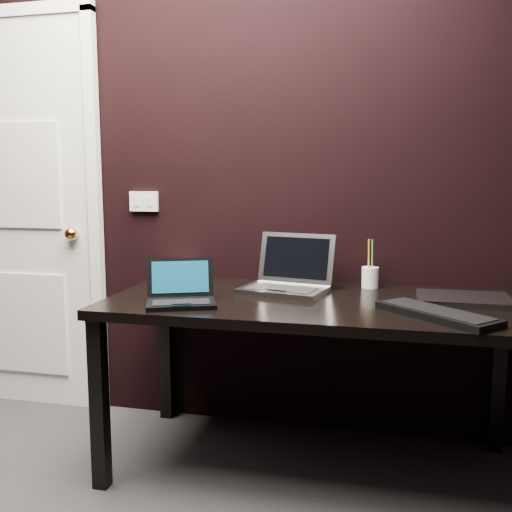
% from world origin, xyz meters
% --- Properties ---
extents(wall_back, '(4.00, 0.00, 4.00)m').
position_xyz_m(wall_back, '(0.00, 1.80, 1.30)').
color(wall_back, black).
rests_on(wall_back, ground).
extents(door, '(0.99, 0.10, 2.14)m').
position_xyz_m(door, '(-1.35, 1.78, 1.04)').
color(door, white).
rests_on(door, ground).
extents(wall_switch, '(0.15, 0.02, 0.10)m').
position_xyz_m(wall_switch, '(-0.62, 1.79, 1.12)').
color(wall_switch, silver).
rests_on(wall_switch, wall_back).
extents(desk, '(1.70, 0.80, 0.74)m').
position_xyz_m(desk, '(0.30, 1.40, 0.66)').
color(desk, black).
rests_on(desk, ground).
extents(netbook, '(0.34, 0.32, 0.17)m').
position_xyz_m(netbook, '(-0.20, 1.19, 0.78)').
color(netbook, black).
rests_on(netbook, desk).
extents(silver_laptop, '(0.41, 0.38, 0.25)m').
position_xyz_m(silver_laptop, '(0.16, 1.54, 0.79)').
color(silver_laptop, '#9B9AA0').
rests_on(silver_laptop, desk).
extents(ext_keyboard, '(0.44, 0.43, 0.03)m').
position_xyz_m(ext_keyboard, '(0.78, 1.20, 0.75)').
color(ext_keyboard, black).
rests_on(ext_keyboard, desk).
extents(closed_laptop, '(0.36, 0.26, 0.02)m').
position_xyz_m(closed_laptop, '(0.90, 1.49, 0.75)').
color(closed_laptop, gray).
rests_on(closed_laptop, desk).
extents(desk_phone, '(0.24, 0.23, 0.11)m').
position_xyz_m(desk_phone, '(-0.43, 1.69, 0.78)').
color(desk_phone, silver).
rests_on(desk_phone, desk).
extents(mobile_phone, '(0.06, 0.06, 0.09)m').
position_xyz_m(mobile_phone, '(-0.43, 1.50, 0.78)').
color(mobile_phone, black).
rests_on(mobile_phone, desk).
extents(pen_cup, '(0.10, 0.10, 0.22)m').
position_xyz_m(pen_cup, '(0.52, 1.71, 0.79)').
color(pen_cup, white).
rests_on(pen_cup, desk).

